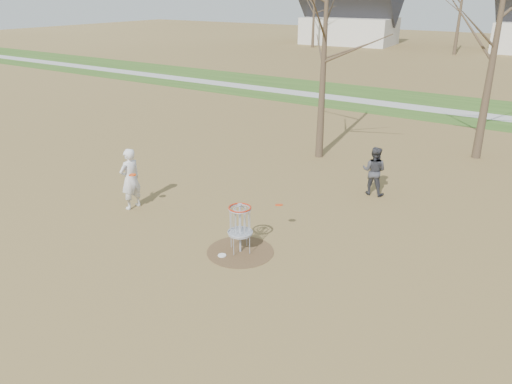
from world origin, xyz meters
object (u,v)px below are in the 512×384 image
Objects in this scene: player_standing at (130,179)px; disc_golf_basket at (240,221)px; player_throwing at (374,171)px; disc_grounded at (222,255)px.

player_standing reaches higher than disc_golf_basket.
player_throwing is (5.94, 5.36, -0.15)m from player_standing.
disc_golf_basket is (-1.40, -5.81, 0.08)m from player_throwing.
player_standing is 8.96× the size of disc_grounded.
player_throwing is 7.60× the size of disc_grounded.
disc_grounded is 0.16× the size of disc_golf_basket.
player_standing is 4.56m from disc_golf_basket.
player_throwing is at bearing 76.49° from disc_golf_basket.
player_standing is at bearing 36.54° from player_throwing.
player_throwing reaches higher than disc_grounded.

